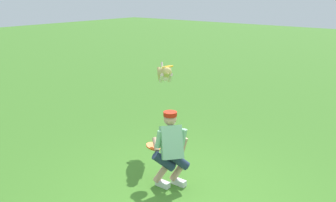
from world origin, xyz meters
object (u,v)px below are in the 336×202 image
(person, at_px, (171,148))
(frisbee_flying, at_px, (168,67))
(dog, at_px, (165,74))
(frisbee_held, at_px, (153,146))

(person, relative_size, frisbee_flying, 5.69)
(person, xyz_separation_m, dog, (1.29, -1.42, 0.81))
(dog, xyz_separation_m, frisbee_flying, (-0.16, 0.11, 0.19))
(dog, distance_m, frisbee_held, 1.90)
(person, xyz_separation_m, frisbee_held, (0.39, -0.01, -0.09))
(frisbee_flying, height_order, frisbee_held, frisbee_flying)
(frisbee_flying, bearing_deg, person, 130.57)
(person, relative_size, dog, 1.61)
(person, distance_m, frisbee_held, 0.40)
(person, height_order, frisbee_flying, frisbee_flying)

